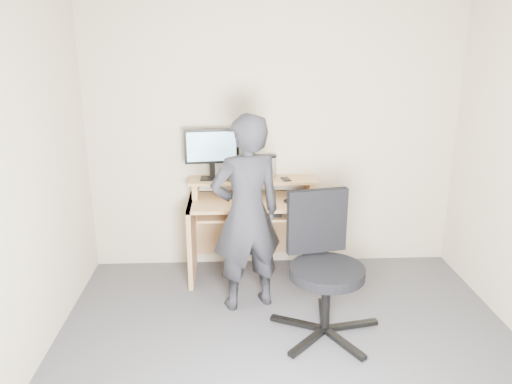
{
  "coord_description": "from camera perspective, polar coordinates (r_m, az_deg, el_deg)",
  "views": [
    {
      "loc": [
        -0.39,
        -2.88,
        2.17
      ],
      "look_at": [
        -0.2,
        1.05,
        0.95
      ],
      "focal_mm": 35.0,
      "sensor_mm": 36.0,
      "label": 1
    }
  ],
  "objects": [
    {
      "name": "travel_mug",
      "position": [
        4.65,
        1.8,
        2.81
      ],
      "size": [
        0.1,
        0.1,
        0.2
      ],
      "primitive_type": "cylinder",
      "rotation": [
        0.0,
        0.0,
        0.09
      ],
      "color": "#BABABF",
      "rests_on": "desk"
    },
    {
      "name": "headphones",
      "position": [
        4.68,
        -1.21,
        1.73
      ],
      "size": [
        0.18,
        0.18,
        0.06
      ],
      "primitive_type": "torus",
      "rotation": [
        0.26,
        0.0,
        0.2
      ],
      "color": "silver",
      "rests_on": "desk"
    },
    {
      "name": "ground",
      "position": [
        3.63,
        4.24,
        -19.59
      ],
      "size": [
        3.5,
        3.5,
        0.0
      ],
      "primitive_type": "plane",
      "color": "#4F4F54",
      "rests_on": "ground"
    },
    {
      "name": "keyboard",
      "position": [
        4.5,
        0.05,
        -2.28
      ],
      "size": [
        0.48,
        0.25,
        0.03
      ],
      "primitive_type": "cube",
      "rotation": [
        0.0,
        0.0,
        -0.15
      ],
      "color": "black",
      "rests_on": "desk"
    },
    {
      "name": "charger",
      "position": [
        4.59,
        -3.75,
        1.51
      ],
      "size": [
        0.05,
        0.05,
        0.03
      ],
      "primitive_type": "cube",
      "rotation": [
        0.0,
        0.0,
        -0.19
      ],
      "color": "black",
      "rests_on": "desk"
    },
    {
      "name": "person",
      "position": [
        4.01,
        -1.09,
        -2.53
      ],
      "size": [
        0.69,
        0.56,
        1.63
      ],
      "primitive_type": "imported",
      "rotation": [
        0.0,
        0.0,
        3.47
      ],
      "color": "black",
      "rests_on": "ground"
    },
    {
      "name": "smartphone",
      "position": [
        4.63,
        3.43,
        1.48
      ],
      "size": [
        0.09,
        0.14,
        0.01
      ],
      "primitive_type": "cube",
      "rotation": [
        0.0,
        0.0,
        0.21
      ],
      "color": "black",
      "rests_on": "desk"
    },
    {
      "name": "mouse",
      "position": [
        4.48,
        3.76,
        -1.02
      ],
      "size": [
        0.11,
        0.09,
        0.04
      ],
      "primitive_type": "ellipsoid",
      "rotation": [
        0.0,
        0.0,
        -0.32
      ],
      "color": "black",
      "rests_on": "desk"
    },
    {
      "name": "external_drive",
      "position": [
        4.64,
        -1.08,
        2.77
      ],
      "size": [
        0.09,
        0.14,
        0.2
      ],
      "primitive_type": "cube",
      "rotation": [
        0.0,
        0.0,
        -0.14
      ],
      "color": "black",
      "rests_on": "desk"
    },
    {
      "name": "desk",
      "position": [
        4.7,
        -0.26,
        -2.95
      ],
      "size": [
        1.2,
        0.6,
        0.91
      ],
      "color": "tan",
      "rests_on": "ground"
    },
    {
      "name": "monitor",
      "position": [
        4.58,
        -5.08,
        4.87
      ],
      "size": [
        0.5,
        0.14,
        0.47
      ],
      "rotation": [
        0.0,
        0.0,
        0.1
      ],
      "color": "black",
      "rests_on": "desk"
    },
    {
      "name": "back_wall",
      "position": [
        4.73,
        2.04,
        6.03
      ],
      "size": [
        3.5,
        0.02,
        2.5
      ],
      "primitive_type": "cube",
      "color": "beige",
      "rests_on": "ground"
    },
    {
      "name": "office_chair",
      "position": [
        3.79,
        7.7,
        -7.77
      ],
      "size": [
        0.84,
        0.83,
        1.06
      ],
      "rotation": [
        0.0,
        0.0,
        0.19
      ],
      "color": "black",
      "rests_on": "ground"
    }
  ]
}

